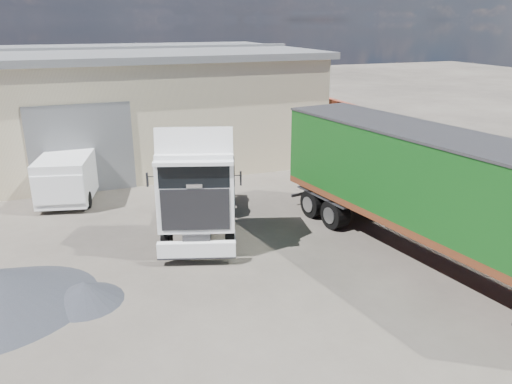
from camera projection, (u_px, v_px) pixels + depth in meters
name	position (u px, v px, depth m)	size (l,w,h in m)	color
ground	(194.00, 308.00, 12.19)	(120.00, 120.00, 0.00)	black
brick_boundary_wall	(425.00, 156.00, 20.92)	(0.35, 26.00, 2.50)	#9A3F27
tractor_unit	(199.00, 190.00, 15.56)	(3.82, 6.08, 3.89)	black
box_trailer	(433.00, 184.00, 14.09)	(4.15, 11.47, 3.73)	#2D2D30
panel_van	(70.00, 174.00, 19.55)	(2.78, 4.77, 1.83)	black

